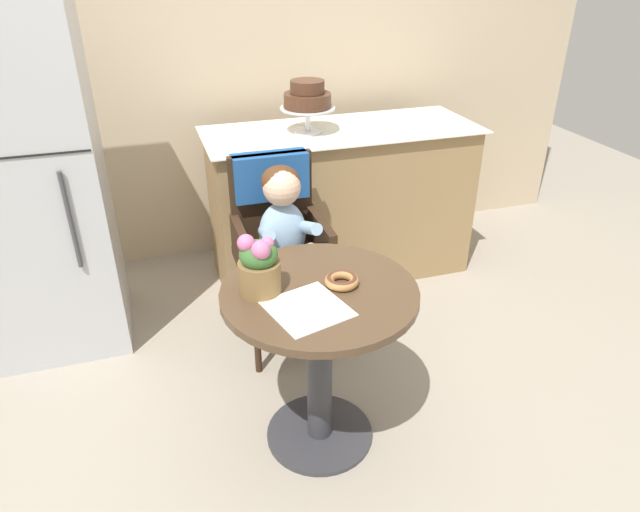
{
  "coord_description": "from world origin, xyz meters",
  "views": [
    {
      "loc": [
        -0.53,
        -1.65,
        1.8
      ],
      "look_at": [
        0.05,
        0.15,
        0.77
      ],
      "focal_mm": 31.82,
      "sensor_mm": 36.0,
      "label": 1
    }
  ],
  "objects_px": {
    "seated_child": "(285,229)",
    "donut_front": "(342,280)",
    "flower_vase": "(259,265)",
    "cafe_table": "(320,337)",
    "wicker_chair": "(277,223)",
    "refrigerator": "(30,182)",
    "tiered_cake_stand": "(307,99)"
  },
  "relations": [
    {
      "from": "flower_vase",
      "to": "refrigerator",
      "type": "distance_m",
      "value": 1.35
    },
    {
      "from": "wicker_chair",
      "to": "tiered_cake_stand",
      "type": "height_order",
      "value": "tiered_cake_stand"
    },
    {
      "from": "seated_child",
      "to": "tiered_cake_stand",
      "type": "distance_m",
      "value": 0.87
    },
    {
      "from": "refrigerator",
      "to": "cafe_table",
      "type": "bearing_deg",
      "value": -46.33
    },
    {
      "from": "cafe_table",
      "to": "seated_child",
      "type": "bearing_deg",
      "value": 87.5
    },
    {
      "from": "cafe_table",
      "to": "wicker_chair",
      "type": "xyz_separation_m",
      "value": [
        0.03,
        0.76,
        0.13
      ]
    },
    {
      "from": "donut_front",
      "to": "refrigerator",
      "type": "relative_size",
      "value": 0.07
    },
    {
      "from": "wicker_chair",
      "to": "cafe_table",
      "type": "bearing_deg",
      "value": -97.49
    },
    {
      "from": "donut_front",
      "to": "flower_vase",
      "type": "xyz_separation_m",
      "value": [
        -0.29,
        0.04,
        0.09
      ]
    },
    {
      "from": "wicker_chair",
      "to": "flower_vase",
      "type": "distance_m",
      "value": 0.77
    },
    {
      "from": "cafe_table",
      "to": "donut_front",
      "type": "height_order",
      "value": "donut_front"
    },
    {
      "from": "cafe_table",
      "to": "wicker_chair",
      "type": "bearing_deg",
      "value": 88.01
    },
    {
      "from": "seated_child",
      "to": "flower_vase",
      "type": "distance_m",
      "value": 0.62
    },
    {
      "from": "cafe_table",
      "to": "flower_vase",
      "type": "distance_m",
      "value": 0.39
    },
    {
      "from": "wicker_chair",
      "to": "donut_front",
      "type": "bearing_deg",
      "value": -90.93
    },
    {
      "from": "seated_child",
      "to": "donut_front",
      "type": "relative_size",
      "value": 5.81
    },
    {
      "from": "seated_child",
      "to": "tiered_cake_stand",
      "type": "height_order",
      "value": "tiered_cake_stand"
    },
    {
      "from": "wicker_chair",
      "to": "seated_child",
      "type": "bearing_deg",
      "value": -95.5
    },
    {
      "from": "tiered_cake_stand",
      "to": "refrigerator",
      "type": "distance_m",
      "value": 1.43
    },
    {
      "from": "flower_vase",
      "to": "tiered_cake_stand",
      "type": "relative_size",
      "value": 0.77
    },
    {
      "from": "tiered_cake_stand",
      "to": "seated_child",
      "type": "bearing_deg",
      "value": -114.75
    },
    {
      "from": "tiered_cake_stand",
      "to": "wicker_chair",
      "type": "bearing_deg",
      "value": -120.67
    },
    {
      "from": "seated_child",
      "to": "donut_front",
      "type": "bearing_deg",
      "value": -84.24
    },
    {
      "from": "donut_front",
      "to": "flower_vase",
      "type": "distance_m",
      "value": 0.31
    },
    {
      "from": "cafe_table",
      "to": "refrigerator",
      "type": "height_order",
      "value": "refrigerator"
    },
    {
      "from": "cafe_table",
      "to": "flower_vase",
      "type": "relative_size",
      "value": 3.12
    },
    {
      "from": "wicker_chair",
      "to": "flower_vase",
      "type": "height_order",
      "value": "wicker_chair"
    },
    {
      "from": "flower_vase",
      "to": "refrigerator",
      "type": "bearing_deg",
      "value": 128.8
    },
    {
      "from": "wicker_chair",
      "to": "donut_front",
      "type": "xyz_separation_m",
      "value": [
        0.06,
        -0.75,
        0.1
      ]
    },
    {
      "from": "donut_front",
      "to": "refrigerator",
      "type": "bearing_deg",
      "value": 136.07
    },
    {
      "from": "flower_vase",
      "to": "seated_child",
      "type": "bearing_deg",
      "value": 67.22
    },
    {
      "from": "seated_child",
      "to": "cafe_table",
      "type": "bearing_deg",
      "value": -92.5
    }
  ]
}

